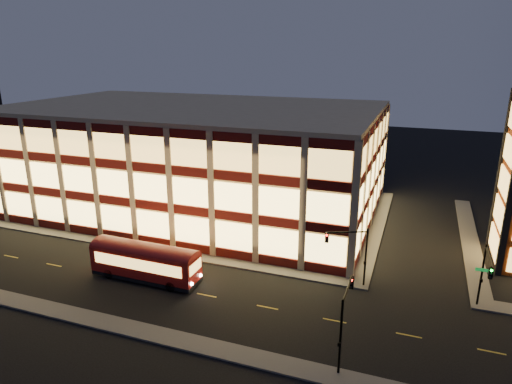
% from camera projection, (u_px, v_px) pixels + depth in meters
% --- Properties ---
extents(ground, '(200.00, 200.00, 0.00)m').
position_uv_depth(ground, '(150.00, 254.00, 51.17)').
color(ground, black).
rests_on(ground, ground).
extents(sidewalk_office_south, '(54.00, 2.00, 0.15)m').
position_uv_depth(sidewalk_office_south, '(133.00, 246.00, 53.03)').
color(sidewalk_office_south, '#514F4C').
rests_on(sidewalk_office_south, ground).
extents(sidewalk_office_east, '(2.00, 30.00, 0.15)m').
position_uv_depth(sidewalk_office_east, '(376.00, 226.00, 58.78)').
color(sidewalk_office_east, '#514F4C').
rests_on(sidewalk_office_east, ground).
extents(sidewalk_tower_west, '(2.00, 30.00, 0.15)m').
position_uv_depth(sidewalk_tower_west, '(469.00, 238.00, 55.15)').
color(sidewalk_tower_west, '#514F4C').
rests_on(sidewalk_tower_west, ground).
extents(sidewalk_near, '(100.00, 2.00, 0.15)m').
position_uv_depth(sidewalk_near, '(67.00, 313.00, 39.52)').
color(sidewalk_near, '#514F4C').
rests_on(sidewalk_near, ground).
extents(office_building, '(50.45, 30.45, 14.50)m').
position_uv_depth(office_building, '(194.00, 157.00, 65.09)').
color(office_building, tan).
rests_on(office_building, ground).
extents(traffic_signal_far, '(3.79, 1.87, 6.00)m').
position_uv_depth(traffic_signal_far, '(352.00, 248.00, 42.82)').
color(traffic_signal_far, black).
rests_on(traffic_signal_far, ground).
extents(traffic_signal_right, '(1.20, 4.37, 6.00)m').
position_uv_depth(traffic_signal_right, '(485.00, 271.00, 38.33)').
color(traffic_signal_right, black).
rests_on(traffic_signal_right, ground).
extents(traffic_signal_near, '(0.32, 4.45, 6.00)m').
position_uv_depth(traffic_signal_near, '(345.00, 312.00, 32.31)').
color(traffic_signal_near, black).
rests_on(traffic_signal_near, ground).
extents(trolley_bus, '(11.17, 3.03, 3.77)m').
position_uv_depth(trolley_bus, '(145.00, 260.00, 44.94)').
color(trolley_bus, maroon).
rests_on(trolley_bus, ground).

